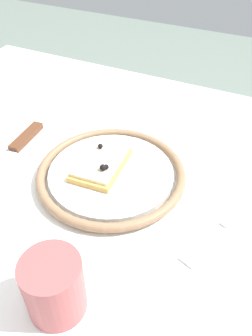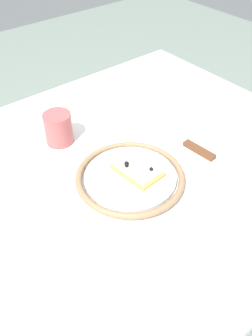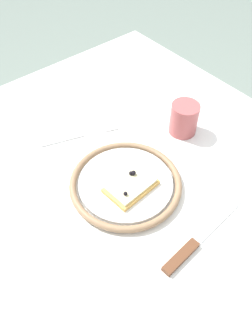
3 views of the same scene
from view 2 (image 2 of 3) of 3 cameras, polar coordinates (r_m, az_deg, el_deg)
The scene contains 7 objects.
ground_plane at distance 1.49m, azimuth -0.55°, elevation -22.83°, with size 6.00×6.00×0.00m, color slate.
dining_table at distance 0.92m, azimuth -0.82°, elevation -4.41°, with size 1.07×0.86×0.78m.
plate at distance 0.82m, azimuth 0.67°, elevation -1.49°, with size 0.25×0.25×0.02m.
pizza_slice_near at distance 0.82m, azimuth 1.82°, elevation -0.25°, with size 0.08×0.11×0.03m.
knife at distance 0.93m, azimuth 9.95°, elevation 3.67°, with size 0.04×0.24×0.01m.
fork at distance 0.76m, azimuth -11.84°, elevation -7.78°, with size 0.08×0.20×0.00m.
cup at distance 0.93m, azimuth -10.68°, elevation 6.22°, with size 0.07×0.07×0.08m, color #A54C4C.
Camera 2 is at (-0.39, -0.50, 1.35)m, focal length 38.37 mm.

